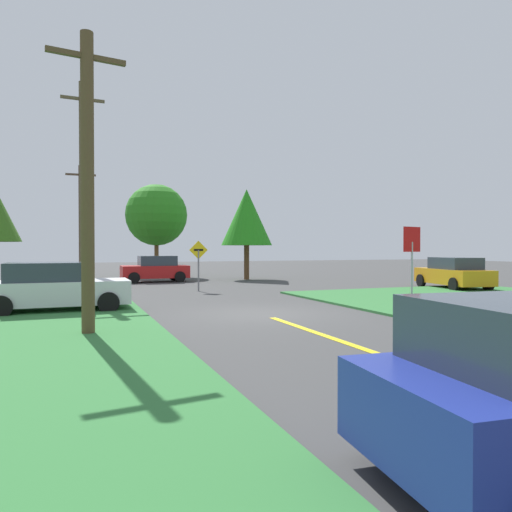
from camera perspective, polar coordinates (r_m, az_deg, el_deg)
The scene contains 12 objects.
ground_plane at distance 15.09m, azimuth 0.49°, elevation -6.98°, with size 120.00×120.00×0.00m, color #3F3F3F.
lane_stripe_center at distance 8.36m, azimuth 22.08°, elevation -13.45°, with size 0.20×14.00×0.01m, color yellow.
stop_sign at distance 16.51m, azimuth 18.33°, elevation 0.60°, with size 0.82×0.22×2.80m.
parked_car_near_building at distance 16.76m, azimuth -23.16°, elevation -3.49°, with size 4.51×2.16×1.62m.
car_approaching_junction at distance 29.95m, azimuth -12.05°, elevation -1.55°, with size 4.05×2.04×1.62m.
car_on_crossroad at distance 26.32m, azimuth 22.76°, elevation -1.93°, with size 2.72×4.70×1.62m.
utility_pole_near at distance 11.91m, azimuth -19.70°, elevation 8.66°, with size 1.80×0.38×7.15m.
utility_pole_mid at distance 21.88m, azimuth -20.16°, elevation 7.82°, with size 1.80×0.33×9.26m.
utility_pole_far at distance 31.69m, azimuth -20.39°, elevation 3.93°, with size 1.80×0.28×7.30m.
direction_sign at distance 23.02m, azimuth -6.97°, elevation -0.46°, with size 0.90×0.10×2.46m.
oak_tree_left at distance 31.67m, azimuth -1.15°, elevation 4.68°, with size 3.42×3.42×6.06m.
oak_tree_right at distance 35.75m, azimuth -11.95°, elevation 4.85°, with size 4.52×4.52×6.82m.
Camera 1 is at (-5.59, -13.86, 2.07)m, focal length 33.09 mm.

